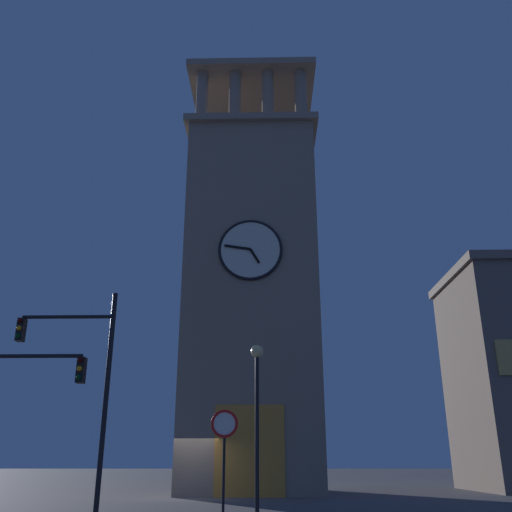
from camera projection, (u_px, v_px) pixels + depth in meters
ground_plane at (187, 499)px, 23.98m from camera, size 200.00×200.00×0.00m
clocktower at (252, 295)px, 31.87m from camera, size 7.58×8.23×26.54m
traffic_signal_near at (4, 395)px, 16.24m from camera, size 3.59×0.41×5.13m
traffic_signal_mid at (80, 369)px, 17.60m from camera, size 3.16×0.41×6.72m
street_lamp at (257, 393)px, 19.10m from camera, size 0.44×0.44×5.36m
no_horn_sign at (224, 432)px, 15.87m from camera, size 0.78×0.14×2.92m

